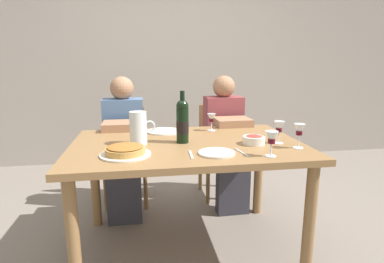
% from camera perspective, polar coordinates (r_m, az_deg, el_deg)
% --- Properties ---
extents(ground_plane, '(8.00, 8.00, 0.00)m').
position_cam_1_polar(ground_plane, '(2.40, -0.81, -19.84)').
color(ground_plane, slate).
extents(back_wall, '(8.00, 0.10, 2.80)m').
position_cam_1_polar(back_wall, '(4.15, -5.26, 14.06)').
color(back_wall, '#A3998E').
rests_on(back_wall, ground).
extents(dining_table, '(1.50, 1.00, 0.76)m').
position_cam_1_polar(dining_table, '(2.12, -0.86, -4.41)').
color(dining_table, olive).
rests_on(dining_table, ground).
extents(wine_bottle, '(0.08, 0.08, 0.34)m').
position_cam_1_polar(wine_bottle, '(2.06, -1.73, 1.86)').
color(wine_bottle, black).
rests_on(wine_bottle, dining_table).
extents(water_pitcher, '(0.16, 0.11, 0.21)m').
position_cam_1_polar(water_pitcher, '(2.06, -9.59, 0.27)').
color(water_pitcher, silver).
rests_on(water_pitcher, dining_table).
extents(baked_tart, '(0.29, 0.29, 0.06)m').
position_cam_1_polar(baked_tart, '(1.84, -11.89, -3.39)').
color(baked_tart, silver).
rests_on(baked_tart, dining_table).
extents(salad_bowl, '(0.14, 0.14, 0.06)m').
position_cam_1_polar(salad_bowl, '(2.08, 11.05, -1.39)').
color(salad_bowl, white).
rests_on(salad_bowl, dining_table).
extents(wine_glass_left_diner, '(0.07, 0.07, 0.13)m').
position_cam_1_polar(wine_glass_left_diner, '(2.44, 3.52, 2.31)').
color(wine_glass_left_diner, silver).
rests_on(wine_glass_left_diner, dining_table).
extents(wine_glass_right_diner, '(0.07, 0.07, 0.15)m').
position_cam_1_polar(wine_glass_right_diner, '(2.04, 18.71, 0.12)').
color(wine_glass_right_diner, silver).
rests_on(wine_glass_right_diner, dining_table).
extents(wine_glass_centre, '(0.07, 0.07, 0.15)m').
position_cam_1_polar(wine_glass_centre, '(1.82, 14.09, -1.25)').
color(wine_glass_centre, silver).
rests_on(wine_glass_centre, dining_table).
extents(wine_glass_spare, '(0.07, 0.07, 0.15)m').
position_cam_1_polar(wine_glass_spare, '(2.12, 15.36, 0.64)').
color(wine_glass_spare, silver).
rests_on(wine_glass_spare, dining_table).
extents(dinner_plate_left_setting, '(0.22, 0.22, 0.01)m').
position_cam_1_polar(dinner_plate_left_setting, '(1.84, 4.45, -3.86)').
color(dinner_plate_left_setting, silver).
rests_on(dinner_plate_left_setting, dining_table).
extents(dinner_plate_right_setting, '(0.25, 0.25, 0.01)m').
position_cam_1_polar(dinner_plate_right_setting, '(2.41, -5.07, 0.03)').
color(dinner_plate_right_setting, white).
rests_on(dinner_plate_right_setting, dining_table).
extents(fork_left_setting, '(0.02, 0.16, 0.00)m').
position_cam_1_polar(fork_left_setting, '(1.82, -0.17, -4.19)').
color(fork_left_setting, silver).
rests_on(fork_left_setting, dining_table).
extents(knife_left_setting, '(0.03, 0.18, 0.00)m').
position_cam_1_polar(knife_left_setting, '(1.88, 8.89, -3.72)').
color(knife_left_setting, silver).
rests_on(knife_left_setting, dining_table).
extents(knife_right_setting, '(0.03, 0.18, 0.00)m').
position_cam_1_polar(knife_right_setting, '(2.42, -1.53, 0.07)').
color(knife_right_setting, silver).
rests_on(knife_right_setting, dining_table).
extents(spoon_right_setting, '(0.02, 0.16, 0.00)m').
position_cam_1_polar(spoon_right_setting, '(2.40, -8.63, -0.17)').
color(spoon_right_setting, silver).
rests_on(spoon_right_setting, dining_table).
extents(chair_left, '(0.40, 0.40, 0.87)m').
position_cam_1_polar(chair_left, '(3.00, -11.86, -2.97)').
color(chair_left, olive).
rests_on(chair_left, ground).
extents(diner_left, '(0.34, 0.50, 1.16)m').
position_cam_1_polar(diner_left, '(2.75, -12.19, -1.87)').
color(diner_left, '#4C6B93').
rests_on(diner_left, ground).
extents(chair_right, '(0.41, 0.41, 0.87)m').
position_cam_1_polar(chair_right, '(3.11, 4.93, -2.22)').
color(chair_right, olive).
rests_on(chair_right, ground).
extents(diner_right, '(0.34, 0.51, 1.16)m').
position_cam_1_polar(diner_right, '(2.86, 6.20, -1.08)').
color(diner_right, '#8E3D42').
rests_on(diner_right, ground).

